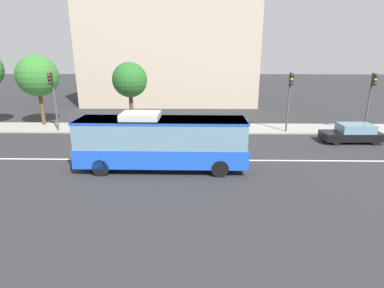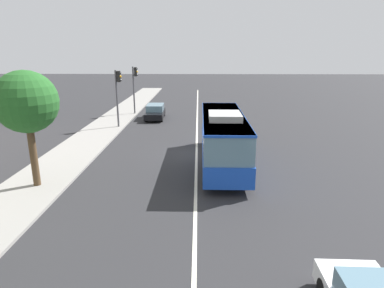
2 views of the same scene
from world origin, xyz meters
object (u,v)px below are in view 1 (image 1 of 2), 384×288
Objects in this scene: sedan_black at (353,133)px; traffic_light_far_corner at (53,92)px; traffic_light_near_corner at (371,93)px; street_tree_kerbside_centre at (130,80)px; transit_bus at (161,140)px; street_tree_kerbside_left at (37,76)px; traffic_light_mid_block at (290,92)px.

sedan_black is 24.79m from traffic_light_far_corner.
traffic_light_near_corner is at bearing -134.46° from sedan_black.
sedan_black is 18.87m from street_tree_kerbside_centre.
transit_bus is 18.63m from traffic_light_near_corner.
street_tree_kerbside_centre is at bearing 111.66° from transit_bus.
street_tree_kerbside_left is (-12.61, 11.10, 2.86)m from transit_bus.
traffic_light_mid_block is at bearing 41.66° from transit_bus.
transit_bus is 1.93× the size of traffic_light_mid_block.
traffic_light_near_corner is at bearing 93.34° from traffic_light_mid_block.
street_tree_kerbside_centre is (6.39, 1.19, 0.86)m from traffic_light_far_corner.
street_tree_kerbside_left is (-26.88, 5.11, 3.94)m from sedan_black.
street_tree_kerbside_left is (-29.15, 2.69, 1.10)m from traffic_light_near_corner.
transit_bus is at bearing -41.35° from street_tree_kerbside_left.
traffic_light_mid_block is at bearing -32.76° from sedan_black.
traffic_light_mid_block is (9.88, 8.67, 1.75)m from transit_bus.
sedan_black is at bearing -44.88° from traffic_light_near_corner.
traffic_light_far_corner is (-26.76, 0.25, 0.00)m from traffic_light_near_corner.
transit_bus is 1.67× the size of street_tree_kerbside_centre.
street_tree_kerbside_centre reaches higher than traffic_light_far_corner.
traffic_light_mid_block and traffic_light_far_corner have the same top height.
street_tree_kerbside_centre is (-18.09, 3.86, 3.70)m from sedan_black.
sedan_black is (14.26, 5.99, -1.09)m from transit_bus.
street_tree_kerbside_left is at bearing 171.89° from street_tree_kerbside_centre.
transit_bus reaches higher than sedan_black.
traffic_light_far_corner is at bearing -45.67° from street_tree_kerbside_left.
traffic_light_mid_block is at bearing -4.93° from street_tree_kerbside_centre.
street_tree_kerbside_centre reaches higher than traffic_light_near_corner.
traffic_light_near_corner is 1.00× the size of traffic_light_mid_block.
traffic_light_far_corner is at bearing -7.55° from sedan_black.
traffic_light_mid_block is 1.00× the size of traffic_light_far_corner.
street_tree_kerbside_left reaches higher than traffic_light_near_corner.
transit_bus is 1.53× the size of street_tree_kerbside_left.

